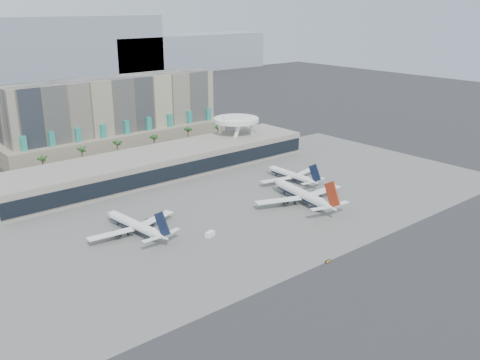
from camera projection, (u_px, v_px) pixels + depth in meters
ground at (322, 245)px, 194.40m from camera, size 900.00×900.00×0.00m
apron_pad at (228, 204)px, 234.45m from camera, size 260.00×130.00×0.06m
hotel at (117, 119)px, 322.18m from camera, size 140.00×30.00×42.00m
terminal at (161, 162)px, 272.33m from camera, size 170.00×32.50×14.50m
saucer_structure at (236, 122)px, 306.47m from camera, size 26.00×26.00×21.89m
palm_row at (138, 140)px, 300.94m from camera, size 157.80×2.80×13.10m
airliner_left at (135, 225)px, 203.28m from camera, size 38.58×39.91×13.80m
airliner_centre at (303, 195)px, 233.87m from camera, size 44.52×46.17×16.02m
airliner_right at (292, 175)px, 262.82m from camera, size 35.70×36.73×12.68m
service_vehicle_a at (210, 234)px, 201.33m from camera, size 4.46×3.15×1.98m
service_vehicle_b at (312, 203)px, 232.58m from camera, size 3.73×3.00×1.68m
taxiway_sign at (328, 261)px, 181.33m from camera, size 2.15×0.50×0.97m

